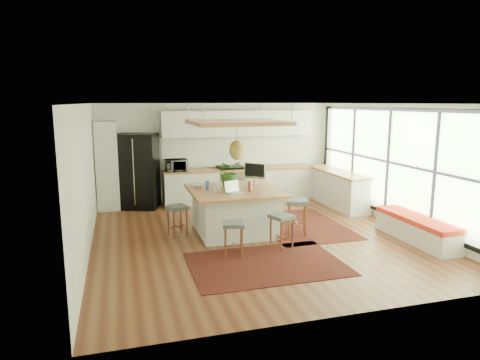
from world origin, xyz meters
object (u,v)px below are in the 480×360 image
object	(u,v)px
stool_right_front	(297,217)
monitor	(255,172)
stool_near_left	(233,237)
fridge	(138,173)
island	(235,211)
microwave	(176,164)
island_plant	(229,174)
laptop	(235,187)
stool_left_side	(177,219)
stool_right_back	(279,207)
stool_near_right	(282,230)

from	to	relation	value
stool_right_front	monitor	size ratio (longest dim) A/B	1.42
stool_near_left	monitor	bearing A→B (deg)	61.74
fridge	stool_near_left	distance (m)	4.45
island	stool_near_left	bearing A→B (deg)	-106.09
fridge	island	bearing A→B (deg)	-37.61
microwave	island_plant	xyz separation A→B (m)	(0.84, -2.32, 0.06)
stool_right_front	laptop	bearing A→B (deg)	174.13
stool_left_side	island_plant	bearing A→B (deg)	16.13
stool_right_front	stool_left_side	world-z (taller)	stool_right_front
stool_right_back	island_plant	xyz separation A→B (m)	(-1.20, -0.06, 0.82)
fridge	laptop	size ratio (longest dim) A/B	5.51
fridge	stool_right_back	bearing A→B (deg)	-18.01
island	stool_right_front	world-z (taller)	island
stool_near_left	fridge	bearing A→B (deg)	108.88
island	stool_right_front	size ratio (longest dim) A/B	2.51
fridge	stool_right_front	bearing A→B (deg)	-27.85
stool_right_front	stool_right_back	world-z (taller)	stool_right_front
stool_right_back	monitor	world-z (taller)	monitor
stool_near_right	island_plant	size ratio (longest dim) A/B	1.02
stool_right_back	stool_right_front	bearing A→B (deg)	-88.42
stool_near_right	stool_right_back	world-z (taller)	stool_right_back
stool_near_left	stool_near_right	bearing A→B (deg)	11.72
monitor	island_plant	size ratio (longest dim) A/B	0.82
laptop	microwave	distance (m)	3.19
stool_near_right	stool_right_front	distance (m)	0.95
island	stool_near_left	size ratio (longest dim) A/B	2.90
stool_near_right	laptop	size ratio (longest dim) A/B	1.83
fridge	stool_near_right	distance (m)	4.68
stool_near_right	monitor	size ratio (longest dim) A/B	1.25
stool_left_side	laptop	size ratio (longest dim) A/B	1.81
fridge	stool_left_side	distance (m)	2.82
stool_right_back	stool_left_side	world-z (taller)	stool_right_back
island	stool_near_right	distance (m)	1.34
fridge	monitor	distance (m)	3.37
fridge	microwave	distance (m)	1.00
stool_right_back	island_plant	distance (m)	1.45
stool_near_right	stool_left_side	bearing A→B (deg)	144.62
island	island_plant	size ratio (longest dim) A/B	2.92
stool_right_front	laptop	xyz separation A→B (m)	(-1.31, 0.13, 0.70)
island	stool_left_side	xyz separation A→B (m)	(-1.20, 0.09, -0.11)
laptop	stool_right_back	bearing A→B (deg)	14.21
island	monitor	size ratio (longest dim) A/B	3.57
stool_near_right	microwave	world-z (taller)	microwave
stool_right_back	microwave	xyz separation A→B (m)	(-2.04, 2.26, 0.76)
stool_right_front	fridge	bearing A→B (deg)	133.16
stool_near_left	microwave	size ratio (longest dim) A/B	1.12
stool_right_front	island	bearing A→B (deg)	158.63
island	stool_near_right	world-z (taller)	island
fridge	monitor	size ratio (longest dim) A/B	3.75
stool_near_left	microwave	world-z (taller)	microwave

